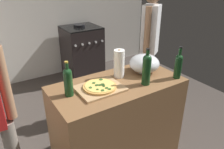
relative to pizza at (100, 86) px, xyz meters
The scene contains 12 objects.
ground_plane 1.27m from the pizza, 82.49° to the left, with size 4.65×3.70×0.02m, color #3F3833.
kitchen_wall_rear 2.50m from the pizza, 87.35° to the left, with size 4.65×0.10×2.60m, color beige.
counter 0.51m from the pizza, ahead, with size 1.25×0.62×0.88m, color brown.
cutting_board 0.02m from the pizza, 97.32° to the left, with size 0.40×0.32×0.02m, color tan.
pizza is the anchor object (origin of this frame).
mixing_bowl 0.58m from the pizza, ahead, with size 0.31×0.31×0.19m.
paper_towel_roll 0.33m from the pizza, 23.59° to the left, with size 0.10×0.10×0.28m.
wine_bottle_green 0.29m from the pizza, 168.72° to the left, with size 0.07×0.07×0.31m.
wine_bottle_amber 0.79m from the pizza, 14.81° to the right, with size 0.07×0.07×0.32m.
wine_bottle_dark 0.45m from the pizza, 18.60° to the right, with size 0.08×0.08×0.34m.
stove 2.25m from the pizza, 69.14° to the left, with size 0.63×0.62×0.98m.
person_in_red 1.26m from the pizza, 28.81° to the left, with size 0.32×0.28×1.67m.
Camera 1 is at (-0.94, -0.81, 1.83)m, focal length 35.23 mm.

